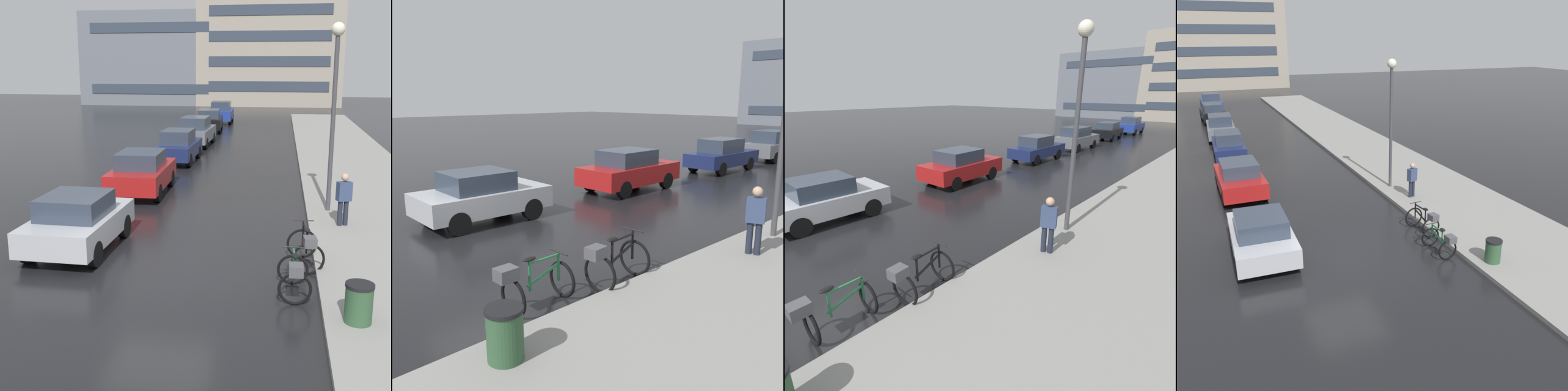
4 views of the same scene
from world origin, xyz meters
The scene contains 13 objects.
ground_plane centered at (0.00, 0.00, 0.00)m, with size 140.00×140.00×0.00m, color black.
sidewalk_kerb centered at (6.00, 10.00, 0.07)m, with size 4.80×60.00×0.14m, color gray.
bicycle_nearest centered at (3.08, -0.93, 0.49)m, with size 0.71×1.40×0.96m.
bicycle_second centered at (3.38, 0.79, 0.51)m, with size 0.87×1.47×1.01m.
car_silver centered at (-2.39, 1.24, 0.76)m, with size 1.97×3.79×1.50m.
car_red centered at (-2.34, 7.65, 0.80)m, with size 1.97×4.15×1.59m.
car_navy centered at (-2.21, 14.33, 0.79)m, with size 1.76×4.15×1.60m.
car_grey centered at (-2.22, 19.93, 0.84)m, with size 1.89×4.27×1.70m.
car_black centered at (-2.32, 26.65, 0.80)m, with size 1.98×3.93×1.58m.
car_blue centered at (-2.11, 32.52, 0.86)m, with size 1.88×4.04×1.74m.
pedestrian centered at (4.55, 4.06, 0.95)m, with size 0.46×0.36×1.68m.
streetlamp centered at (4.28, 5.73, 3.92)m, with size 0.41×0.41×5.92m.
building_facade_side centered at (-12.16, 54.22, 5.23)m, with size 16.50×9.19×10.46m.
Camera 3 is at (8.09, -2.49, 4.19)m, focal length 28.00 mm.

